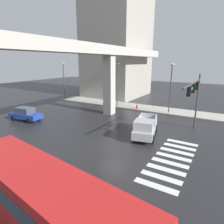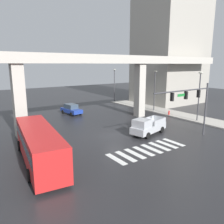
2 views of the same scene
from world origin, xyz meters
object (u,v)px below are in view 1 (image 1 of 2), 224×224
(fire_hydrant, at_px, (137,107))
(street_lamp_near_corner, at_px, (171,83))
(sedan_blue, at_px, (26,114))
(street_lamp_far_north, at_px, (64,77))
(street_lamp_mid_block, at_px, (117,80))
(city_bus, at_px, (43,199))
(pickup_truck, at_px, (145,128))
(traffic_signal_mast, at_px, (195,92))

(fire_hydrant, bearing_deg, street_lamp_near_corner, -85.42)
(sedan_blue, relative_size, street_lamp_far_north, 0.62)
(street_lamp_near_corner, bearing_deg, street_lamp_mid_block, 90.00)
(sedan_blue, xyz_separation_m, fire_hydrant, (12.75, -10.22, -0.42))
(street_lamp_near_corner, height_order, street_lamp_mid_block, same)
(city_bus, bearing_deg, sedan_blue, 57.18)
(pickup_truck, height_order, street_lamp_mid_block, street_lamp_mid_block)
(sedan_blue, relative_size, street_lamp_mid_block, 0.62)
(pickup_truck, bearing_deg, street_lamp_mid_block, 41.44)
(city_bus, height_order, traffic_signal_mast, traffic_signal_mast)
(street_lamp_far_north, relative_size, fire_hydrant, 8.52)
(city_bus, height_order, street_lamp_far_north, street_lamp_far_north)
(traffic_signal_mast, distance_m, fire_hydrant, 12.49)
(pickup_truck, xyz_separation_m, street_lamp_near_corner, (10.46, 0.39, 3.57))
(fire_hydrant, bearing_deg, city_bus, -166.01)
(sedan_blue, height_order, traffic_signal_mast, traffic_signal_mast)
(fire_hydrant, bearing_deg, traffic_signal_mast, -127.95)
(traffic_signal_mast, xyz_separation_m, street_lamp_near_corner, (7.65, 4.30, -0.01))
(street_lamp_far_north, bearing_deg, street_lamp_near_corner, -90.00)
(sedan_blue, xyz_separation_m, street_lamp_near_corner, (13.15, -15.21, 3.70))
(sedan_blue, bearing_deg, street_lamp_near_corner, -49.15)
(pickup_truck, relative_size, traffic_signal_mast, 0.62)
(street_lamp_mid_block, distance_m, street_lamp_far_north, 12.22)
(city_bus, height_order, fire_hydrant, city_bus)
(sedan_blue, distance_m, traffic_signal_mast, 20.61)
(traffic_signal_mast, bearing_deg, fire_hydrant, 52.05)
(city_bus, xyz_separation_m, fire_hydrant, (23.04, 5.74, -1.29))
(fire_hydrant, bearing_deg, street_lamp_far_north, 88.57)
(pickup_truck, xyz_separation_m, city_bus, (-12.98, -0.36, 0.73))
(street_lamp_near_corner, bearing_deg, street_lamp_far_north, 90.00)
(street_lamp_far_north, bearing_deg, pickup_truck, -115.99)
(pickup_truck, xyz_separation_m, fire_hydrant, (10.06, 5.38, -0.56))
(street_lamp_near_corner, xyz_separation_m, street_lamp_far_north, (0.00, 21.06, 0.00))
(street_lamp_mid_block, bearing_deg, pickup_truck, -138.56)
(city_bus, bearing_deg, fire_hydrant, 13.99)
(city_bus, distance_m, street_lamp_mid_block, 25.49)
(fire_hydrant, bearing_deg, street_lamp_mid_block, 84.08)
(street_lamp_mid_block, bearing_deg, fire_hydrant, -95.92)
(city_bus, bearing_deg, traffic_signal_mast, -12.66)
(pickup_truck, distance_m, street_lamp_far_north, 24.14)
(traffic_signal_mast, distance_m, street_lamp_near_corner, 8.77)
(traffic_signal_mast, bearing_deg, pickup_truck, 125.77)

